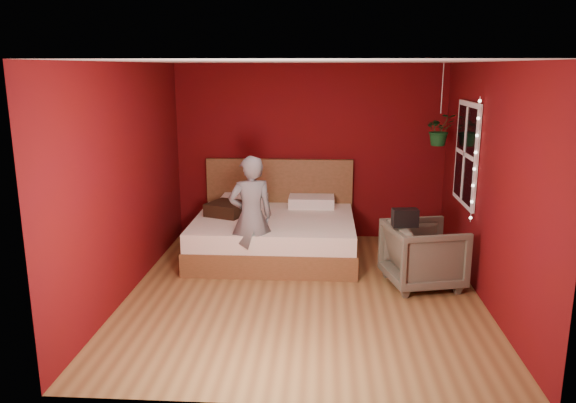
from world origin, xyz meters
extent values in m
plane|color=olive|center=(0.00, 0.00, 0.00)|extent=(4.50, 4.50, 0.00)
cube|color=#570A09|center=(0.00, 2.26, 1.30)|extent=(4.00, 0.02, 2.60)
cube|color=#570A09|center=(0.00, -2.26, 1.30)|extent=(4.00, 0.02, 2.60)
cube|color=#570A09|center=(-2.01, 0.00, 1.30)|extent=(0.02, 4.50, 2.60)
cube|color=#570A09|center=(2.01, 0.00, 1.30)|extent=(0.02, 4.50, 2.60)
cube|color=white|center=(0.00, 0.00, 2.61)|extent=(4.00, 4.50, 0.02)
cube|color=white|center=(1.97, 0.90, 1.50)|extent=(0.04, 0.97, 1.27)
cube|color=black|center=(1.96, 0.90, 1.50)|extent=(0.02, 0.85, 1.15)
cube|color=white|center=(1.95, 0.90, 1.50)|extent=(0.03, 0.05, 1.15)
cube|color=white|center=(1.95, 0.90, 1.50)|extent=(0.03, 0.85, 0.05)
cylinder|color=silver|center=(1.94, 0.38, 1.50)|extent=(0.01, 0.01, 1.45)
sphere|color=#FFF2CC|center=(1.94, 0.38, 0.83)|extent=(0.04, 0.04, 0.04)
sphere|color=#FFF2CC|center=(1.94, 0.38, 1.02)|extent=(0.04, 0.04, 0.04)
sphere|color=#FFF2CC|center=(1.94, 0.38, 1.21)|extent=(0.04, 0.04, 0.04)
sphere|color=#FFF2CC|center=(1.94, 0.38, 1.40)|extent=(0.04, 0.04, 0.04)
sphere|color=#FFF2CC|center=(1.94, 0.38, 1.60)|extent=(0.04, 0.04, 0.04)
sphere|color=#FFF2CC|center=(1.94, 0.38, 1.79)|extent=(0.04, 0.04, 0.04)
sphere|color=#FFF2CC|center=(1.94, 0.38, 1.98)|extent=(0.04, 0.04, 0.04)
sphere|color=#FFF2CC|center=(1.94, 0.38, 2.17)|extent=(0.04, 0.04, 0.04)
cube|color=brown|center=(-0.45, 1.27, 0.15)|extent=(2.19, 1.86, 0.31)
cube|color=silver|center=(-0.45, 1.27, 0.43)|extent=(2.15, 1.83, 0.24)
cube|color=brown|center=(-0.45, 2.16, 0.60)|extent=(2.19, 0.09, 1.21)
cube|color=silver|center=(-0.94, 1.89, 0.62)|extent=(0.66, 0.42, 0.15)
cube|color=silver|center=(0.04, 1.89, 0.62)|extent=(0.66, 0.42, 0.15)
imported|color=slate|center=(-0.67, 0.50, 0.76)|extent=(0.64, 0.52, 1.52)
imported|color=#5B5748|center=(1.41, 0.30, 0.38)|extent=(1.01, 0.99, 0.77)
cube|color=black|center=(1.15, 0.16, 0.87)|extent=(0.31, 0.18, 0.21)
cube|color=black|center=(-1.10, 1.36, 0.63)|extent=(0.63, 0.63, 0.17)
cylinder|color=silver|center=(1.77, 1.60, 2.27)|extent=(0.01, 0.01, 0.66)
imported|color=#17501C|center=(1.77, 1.60, 1.72)|extent=(0.46, 0.42, 0.43)
camera|label=1|loc=(0.21, -6.08, 2.55)|focal=35.00mm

